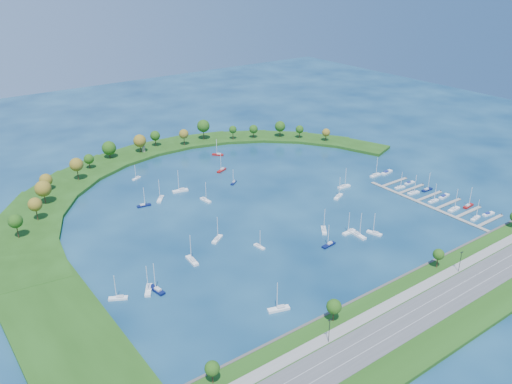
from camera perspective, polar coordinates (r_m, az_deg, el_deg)
ground at (r=305.18m, az=-0.20°, el=-1.22°), size 700.00×700.00×0.00m
south_shoreline at (r=230.71m, az=18.48°, el=-11.57°), size 420.00×43.10×11.60m
breakwater at (r=322.62m, az=-12.03°, el=-0.13°), size 286.74×247.64×2.00m
breakwater_trees at (r=364.99m, az=-11.45°, el=4.45°), size 235.29×93.04×15.71m
harbor_tower at (r=388.37m, az=-12.11°, el=4.60°), size 2.60×2.60×4.37m
dock_system at (r=323.29m, az=18.73°, el=-1.01°), size 24.28×82.00×1.60m
moored_boat_0 at (r=323.08m, az=-8.22°, el=0.20°), size 9.90×4.44×14.07m
moored_boat_1 at (r=231.08m, az=-14.72°, el=-11.01°), size 7.98×5.83×11.64m
moored_boat_2 at (r=331.65m, az=-2.45°, el=1.07°), size 6.43×5.40×9.72m
moored_boat_3 at (r=263.60m, az=7.90°, el=-5.64°), size 8.37×3.20×12.00m
moored_boat_4 at (r=217.90m, az=2.50°, el=-12.50°), size 9.48×5.23×13.43m
moored_boat_5 at (r=233.10m, az=-11.58°, el=-10.31°), size 6.79×8.91×13.11m
moored_boat_6 at (r=307.75m, az=-12.09°, el=-1.39°), size 8.27×3.46×11.79m
moored_boat_7 at (r=278.36m, az=12.74°, el=-4.33°), size 4.49×8.37×11.85m
moored_boat_8 at (r=266.73m, az=-4.23°, el=-5.07°), size 8.59×6.78×12.75m
moored_boat_9 at (r=259.84m, az=0.35°, el=-5.87°), size 2.62×6.82×9.78m
moored_boat_10 at (r=315.72m, az=8.93°, el=-0.44°), size 9.01×5.78×12.88m
moored_boat_11 at (r=276.94m, az=10.07°, el=-4.24°), size 8.42×2.92×12.16m
moored_boat_12 at (r=276.58m, az=7.38°, el=-4.08°), size 7.12×8.22×12.56m
moored_boat_13 at (r=351.47m, az=-3.75°, el=2.43°), size 8.72×5.72×12.50m
moored_boat_14 at (r=329.91m, az=9.53°, el=0.63°), size 8.97×2.92×13.02m
moored_boat_15 at (r=346.73m, az=-12.85°, el=1.52°), size 6.79×4.50×9.74m
moored_boat_16 at (r=379.99m, az=-4.16°, el=4.12°), size 7.42×7.50×12.12m
moored_boat_17 at (r=232.38m, az=-10.73°, el=-10.34°), size 4.13×9.46×13.46m
moored_boat_18 at (r=308.92m, az=-5.51°, el=-0.83°), size 3.15×8.52×12.25m
moored_boat_19 at (r=313.99m, az=-10.34°, el=-0.69°), size 7.58×8.60×13.22m
moored_boat_20 at (r=250.12m, az=-6.96°, el=-7.34°), size 3.37×9.61×13.87m
moored_boat_21 at (r=274.65m, az=11.07°, el=-4.57°), size 3.24×9.38×13.55m
docked_boat_0 at (r=310.65m, az=22.73°, el=-2.59°), size 8.01×3.29×11.44m
docked_boat_1 at (r=318.66m, az=23.90°, el=-2.19°), size 8.26×3.16×1.64m
docked_boat_2 at (r=316.76m, az=20.68°, el=-1.72°), size 9.00×2.95×13.06m
docked_boat_3 at (r=324.04m, az=22.05°, el=-1.36°), size 8.41×3.06×12.11m
docked_boat_4 at (r=323.48m, az=18.70°, el=-0.88°), size 7.71×2.35×11.25m
docked_boat_5 at (r=331.72m, az=19.73°, el=-0.44°), size 9.32×3.81×1.85m
docked_boat_6 at (r=330.92m, az=16.72°, el=-0.03°), size 8.35×3.33×11.93m
docked_boat_7 at (r=337.83m, az=18.08°, el=0.29°), size 8.02×2.45×11.70m
docked_boat_8 at (r=336.59m, az=15.34°, el=0.54°), size 7.38×3.15×10.51m
docked_boat_9 at (r=345.00m, az=16.32°, el=0.96°), size 7.68×2.30×1.56m
docked_boat_10 at (r=351.06m, az=12.82°, el=1.82°), size 8.93×3.12×12.89m
docked_boat_11 at (r=357.68m, az=14.00°, el=2.10°), size 10.28×4.26×2.03m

